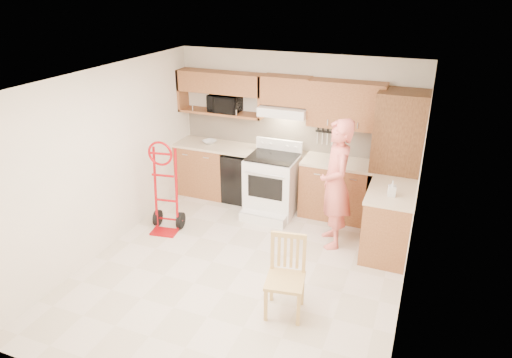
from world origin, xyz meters
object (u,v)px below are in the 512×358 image
Objects in this scene: person at (336,184)px; hand_truck at (164,192)px; dining_chair at (285,278)px; microwave at (225,103)px; range at (271,181)px.

person reaches higher than hand_truck.
dining_chair is at bearing -34.95° from hand_truck.
hand_truck is (-0.29, -1.56, -0.99)m from microwave.
person reaches higher than microwave.
person is at bearing 4.46° from hand_truck.
hand_truck is (-2.43, -0.57, -0.29)m from person.
dining_chair is (0.97, -2.23, -0.11)m from range.
dining_chair is at bearing -28.13° from person.
person is 1.75m from dining_chair.
microwave is at bearing 117.02° from dining_chair.
microwave reaches higher than dining_chair.
range is 1.23× the size of dining_chair.
microwave is at bearing -137.48° from person.
range is at bearing 104.26° from dining_chair.
microwave is 3.52m from dining_chair.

